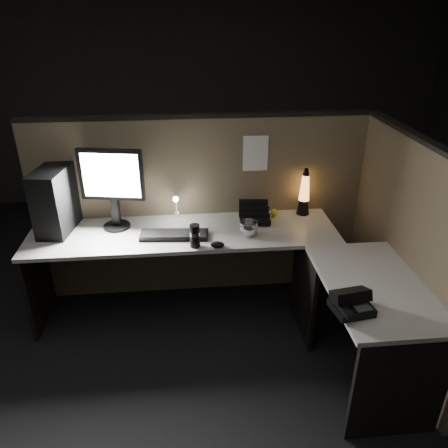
{
  "coord_description": "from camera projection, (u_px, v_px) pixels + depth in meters",
  "views": [
    {
      "loc": [
        -0.13,
        -2.31,
        2.25
      ],
      "look_at": [
        0.13,
        0.35,
        0.9
      ],
      "focal_mm": 35.0,
      "sensor_mm": 36.0,
      "label": 1
    }
  ],
  "objects": [
    {
      "name": "floor",
      "position": [
        211.0,
        361.0,
        3.08
      ],
      "size": [
        6.0,
        6.0,
        0.0
      ],
      "primitive_type": "plane",
      "color": "black",
      "rests_on": "ground"
    },
    {
      "name": "room_shell",
      "position": [
        207.0,
        135.0,
        2.35
      ],
      "size": [
        6.0,
        6.0,
        6.0
      ],
      "color": "silver",
      "rests_on": "ground"
    },
    {
      "name": "partition_back",
      "position": [
        201.0,
        210.0,
        3.57
      ],
      "size": [
        2.66,
        0.06,
        1.5
      ],
      "primitive_type": "cube",
      "color": "brown",
      "rests_on": "ground"
    },
    {
      "name": "partition_right",
      "position": [
        404.0,
        253.0,
        2.94
      ],
      "size": [
        0.06,
        1.66,
        1.5
      ],
      "primitive_type": "cube",
      "color": "brown",
      "rests_on": "ground"
    },
    {
      "name": "desk",
      "position": [
        232.0,
        271.0,
        3.06
      ],
      "size": [
        2.6,
        1.6,
        0.73
      ],
      "color": "#B4B1AA",
      "rests_on": "ground"
    },
    {
      "name": "pc_tower",
      "position": [
        57.0,
        199.0,
        3.21
      ],
      "size": [
        0.27,
        0.48,
        0.48
      ],
      "primitive_type": "cube",
      "rotation": [
        0.0,
        0.0,
        -0.16
      ],
      "color": "black",
      "rests_on": "desk"
    },
    {
      "name": "monitor",
      "position": [
        112.0,
        181.0,
        3.18
      ],
      "size": [
        0.47,
        0.2,
        0.61
      ],
      "rotation": [
        0.0,
        0.0,
        -0.18
      ],
      "color": "black",
      "rests_on": "desk"
    },
    {
      "name": "keyboard",
      "position": [
        174.0,
        235.0,
        3.19
      ],
      "size": [
        0.51,
        0.21,
        0.02
      ],
      "primitive_type": "cube",
      "rotation": [
        0.0,
        0.0,
        -0.09
      ],
      "color": "black",
      "rests_on": "desk"
    },
    {
      "name": "mouse",
      "position": [
        217.0,
        245.0,
        3.05
      ],
      "size": [
        0.11,
        0.09,
        0.04
      ],
      "primitive_type": "ellipsoid",
      "rotation": [
        0.0,
        0.0,
        -0.2
      ],
      "color": "black",
      "rests_on": "desk"
    },
    {
      "name": "clip_lamp",
      "position": [
        176.0,
        204.0,
        3.4
      ],
      "size": [
        0.04,
        0.17,
        0.22
      ],
      "color": "silver",
      "rests_on": "desk"
    },
    {
      "name": "organizer",
      "position": [
        254.0,
        216.0,
        3.42
      ],
      "size": [
        0.25,
        0.23,
        0.17
      ],
      "rotation": [
        0.0,
        0.0,
        -0.12
      ],
      "color": "black",
      "rests_on": "desk"
    },
    {
      "name": "lava_lamp",
      "position": [
        304.0,
        195.0,
        3.48
      ],
      "size": [
        0.1,
        0.1,
        0.39
      ],
      "color": "black",
      "rests_on": "desk"
    },
    {
      "name": "travel_mug",
      "position": [
        195.0,
        236.0,
        3.03
      ],
      "size": [
        0.07,
        0.07,
        0.17
      ],
      "primitive_type": "cylinder",
      "color": "black",
      "rests_on": "desk"
    },
    {
      "name": "steel_mug",
      "position": [
        249.0,
        229.0,
        3.19
      ],
      "size": [
        0.18,
        0.18,
        0.11
      ],
      "primitive_type": "imported",
      "rotation": [
        0.0,
        0.0,
        0.34
      ],
      "color": "#B2B2B9",
      "rests_on": "desk"
    },
    {
      "name": "figurine",
      "position": [
        274.0,
        212.0,
        3.46
      ],
      "size": [
        0.05,
        0.05,
        0.05
      ],
      "primitive_type": "sphere",
      "color": "yellow",
      "rests_on": "desk"
    },
    {
      "name": "pinned_paper",
      "position": [
        255.0,
        153.0,
        3.36
      ],
      "size": [
        0.19,
        0.0,
        0.28
      ],
      "primitive_type": "cube",
      "color": "white",
      "rests_on": "partition_back"
    },
    {
      "name": "desk_phone",
      "position": [
        351.0,
        303.0,
        2.41
      ],
      "size": [
        0.23,
        0.24,
        0.13
      ],
      "rotation": [
        0.0,
        0.0,
        0.15
      ],
      "color": "black",
      "rests_on": "desk"
    }
  ]
}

